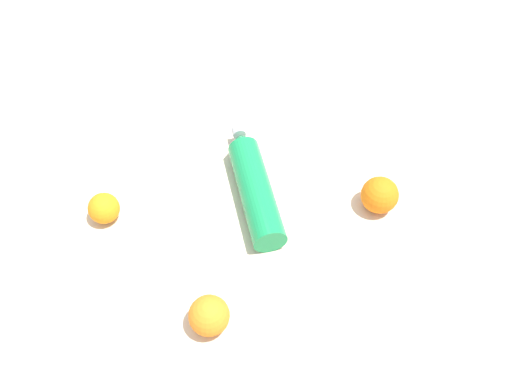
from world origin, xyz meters
TOP-DOWN VIEW (x-y plane):
  - ground_plane at (0.00, 0.00)m, footprint 2.40×2.40m
  - water_bottle at (-0.01, -0.02)m, footprint 0.28×0.21m
  - orange_0 at (0.28, -0.00)m, footprint 0.07×0.07m
  - orange_1 at (0.14, -0.28)m, footprint 0.06×0.06m
  - orange_2 at (-0.06, 0.23)m, footprint 0.08×0.08m

SIDE VIEW (x-z plane):
  - ground_plane at x=0.00m, z-range 0.00..0.00m
  - orange_1 at x=0.14m, z-range 0.00..0.06m
  - water_bottle at x=-0.01m, z-range 0.00..0.07m
  - orange_0 at x=0.28m, z-range 0.00..0.07m
  - orange_2 at x=-0.06m, z-range 0.00..0.08m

